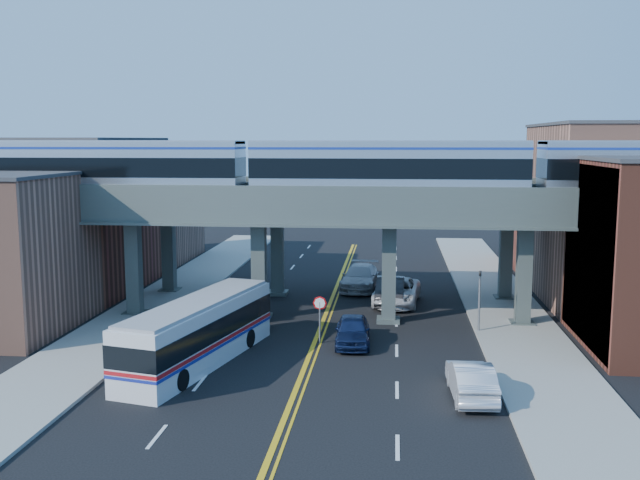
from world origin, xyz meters
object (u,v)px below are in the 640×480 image
at_px(car_lane_a, 353,330).
at_px(car_lane_b, 390,291).
at_px(traffic_signal, 480,294).
at_px(car_parked_curb, 471,380).
at_px(car_lane_c, 397,292).
at_px(transit_train, 388,168).
at_px(transit_bus, 199,333).
at_px(car_lane_d, 360,277).
at_px(stop_sign, 320,312).

relative_size(car_lane_a, car_lane_b, 0.86).
relative_size(traffic_signal, car_parked_curb, 0.84).
xyz_separation_m(traffic_signal, car_parked_curb, (-1.53, -10.58, -1.50)).
bearing_deg(car_lane_c, transit_train, -91.49).
bearing_deg(transit_bus, traffic_signal, -50.44).
xyz_separation_m(car_lane_b, car_parked_curb, (3.60, -17.40, -0.09)).
xyz_separation_m(car_lane_a, car_parked_curb, (5.56, -7.49, 0.01)).
xyz_separation_m(traffic_signal, car_lane_d, (-7.40, 11.53, -1.42)).
bearing_deg(stop_sign, transit_train, 54.63).
relative_size(stop_sign, transit_bus, 0.22).
height_order(stop_sign, car_lane_c, stop_sign).
distance_m(stop_sign, car_lane_a, 2.05).
bearing_deg(car_lane_d, car_lane_a, -83.96).
height_order(transit_bus, car_lane_a, transit_bus).
distance_m(car_lane_c, car_parked_curb, 17.71).
bearing_deg(car_lane_a, traffic_signal, 21.16).
distance_m(car_lane_b, car_lane_c, 0.44).
bearing_deg(car_lane_b, car_lane_a, -99.24).
distance_m(transit_train, car_lane_b, 9.78).
bearing_deg(stop_sign, transit_bus, -143.88).
bearing_deg(car_lane_d, car_lane_b, -59.37).
xyz_separation_m(transit_train, transit_bus, (-9.18, -9.11, -7.82)).
bearing_deg(car_lane_a, transit_train, 68.74).
xyz_separation_m(transit_train, car_lane_d, (-2.05, 9.53, -8.50)).
relative_size(car_lane_b, car_parked_curb, 1.11).
height_order(traffic_signal, car_lane_a, traffic_signal).
xyz_separation_m(transit_bus, car_lane_b, (9.41, 13.93, -0.68)).
bearing_deg(stop_sign, traffic_signal, 18.63).
bearing_deg(car_lane_c, car_parked_curb, -73.44).
height_order(transit_train, stop_sign, transit_train).
relative_size(car_lane_c, car_lane_d, 1.02).
bearing_deg(transit_train, car_parked_curb, -73.10).
bearing_deg(car_lane_d, car_lane_c, -55.03).
distance_m(car_lane_b, car_parked_curb, 17.77).
relative_size(transit_train, stop_sign, 19.11).
relative_size(stop_sign, traffic_signal, 0.64).
bearing_deg(stop_sign, car_lane_d, 84.10).
height_order(transit_train, car_lane_b, transit_train).
xyz_separation_m(traffic_signal, car_lane_c, (-4.69, 6.85, -1.44)).
bearing_deg(car_lane_b, transit_bus, -122.04).
bearing_deg(car_lane_b, transit_train, -90.67).
bearing_deg(car_lane_a, car_lane_c, 74.05).
bearing_deg(traffic_signal, car_lane_b, 126.93).
bearing_deg(stop_sign, car_lane_b, 68.98).
height_order(transit_bus, car_lane_b, transit_bus).
bearing_deg(transit_train, car_lane_b, 87.34).
bearing_deg(car_lane_c, traffic_signal, -49.34).
distance_m(transit_train, car_lane_a, 10.14).
distance_m(transit_train, car_parked_curb, 15.70).
bearing_deg(transit_bus, car_lane_b, -20.53).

